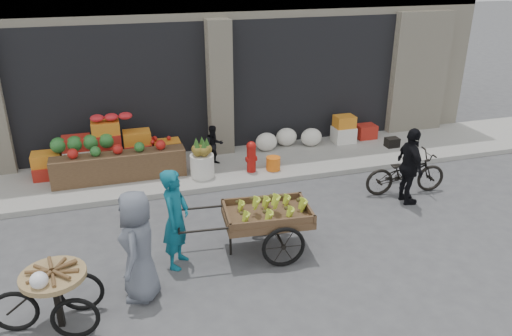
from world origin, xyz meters
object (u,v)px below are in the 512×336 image
object	(u,v)px
vendor_woman	(176,219)
banana_cart	(264,213)
tricycle_cart	(55,291)
bicycle	(406,173)
seated_person	(214,145)
orange_bucket	(273,163)
vendor_grey	(138,246)
pineapple_bin	(202,166)
cyclist	(410,167)
fire_hydrant	(251,155)

from	to	relation	value
vendor_woman	banana_cart	bearing A→B (deg)	-62.51
tricycle_cart	bicycle	xyz separation A→B (m)	(6.65, 2.24, -0.11)
banana_cart	vendor_woman	bearing A→B (deg)	-175.84
seated_person	orange_bucket	bearing A→B (deg)	-40.26
tricycle_cart	vendor_grey	size ratio (longest dim) A/B	0.87
pineapple_bin	tricycle_cart	bearing A→B (deg)	-124.23
banana_cart	tricycle_cart	world-z (taller)	banana_cart
vendor_woman	seated_person	bearing A→B (deg)	7.72
vendor_woman	bicycle	bearing A→B (deg)	-46.95
seated_person	vendor_grey	world-z (taller)	vendor_grey
vendor_woman	tricycle_cart	size ratio (longest dim) A/B	1.14
vendor_woman	vendor_grey	distance (m)	0.90
tricycle_cart	vendor_grey	distance (m)	1.20
vendor_grey	cyclist	xyz separation A→B (m)	(5.34, 1.50, -0.06)
vendor_grey	pineapple_bin	bearing A→B (deg)	171.76
pineapple_bin	tricycle_cart	size ratio (longest dim) A/B	0.36
pineapple_bin	cyclist	bearing A→B (deg)	-30.42
orange_bucket	cyclist	distance (m)	3.01
bicycle	cyclist	world-z (taller)	cyclist
pineapple_bin	vendor_grey	distance (m)	4.05
vendor_woman	bicycle	distance (m)	5.09
vendor_grey	bicycle	xyz separation A→B (m)	(5.54, 1.90, -0.39)
banana_cart	pineapple_bin	bearing A→B (deg)	103.49
pineapple_bin	vendor_grey	bearing A→B (deg)	-113.76
pineapple_bin	orange_bucket	size ratio (longest dim) A/B	1.62
pineapple_bin	seated_person	bearing A→B (deg)	56.31
seated_person	vendor_woman	distance (m)	3.90
tricycle_cart	cyclist	distance (m)	6.72
fire_hydrant	vendor_grey	xyz separation A→B (m)	(-2.72, -3.63, 0.33)
seated_person	fire_hydrant	bearing A→B (deg)	-52.88
fire_hydrant	cyclist	distance (m)	3.39
pineapple_bin	bicycle	world-z (taller)	bicycle
fire_hydrant	orange_bucket	bearing A→B (deg)	-5.71
vendor_woman	tricycle_cart	bearing A→B (deg)	148.48
fire_hydrant	orange_bucket	world-z (taller)	fire_hydrant
banana_cart	orange_bucket	bearing A→B (deg)	73.96
banana_cart	fire_hydrant	bearing A→B (deg)	82.97
vendor_grey	seated_person	bearing A→B (deg)	170.26
banana_cart	cyclist	xyz separation A→B (m)	(3.28, 0.88, 0.06)
bicycle	seated_person	bearing A→B (deg)	62.17
fire_hydrant	bicycle	bearing A→B (deg)	-31.60
pineapple_bin	bicycle	bearing A→B (deg)	-24.47
tricycle_cart	cyclist	world-z (taller)	cyclist
orange_bucket	tricycle_cart	world-z (taller)	tricycle_cart
orange_bucket	banana_cart	bearing A→B (deg)	-111.49
pineapple_bin	orange_bucket	xyz separation A→B (m)	(1.60, -0.10, -0.10)
pineapple_bin	fire_hydrant	xyz separation A→B (m)	(1.10, -0.05, 0.13)
orange_bucket	fire_hydrant	bearing A→B (deg)	174.29
orange_bucket	banana_cart	size ratio (longest dim) A/B	0.13
pineapple_bin	vendor_woman	bearing A→B (deg)	-108.23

